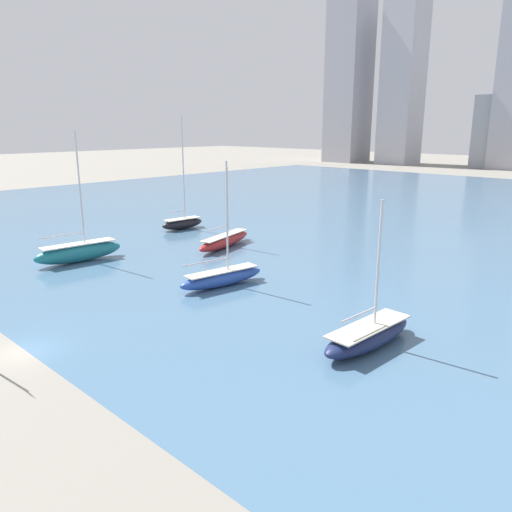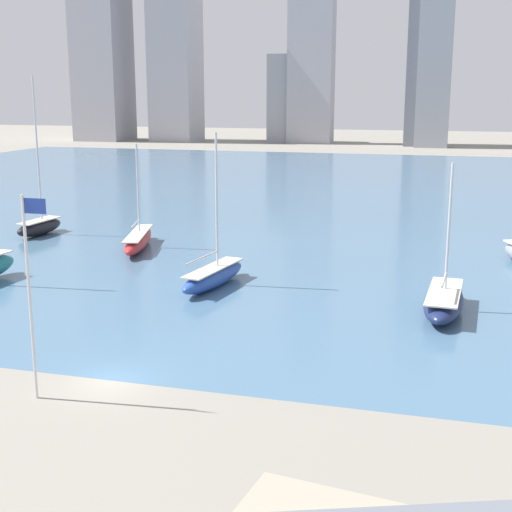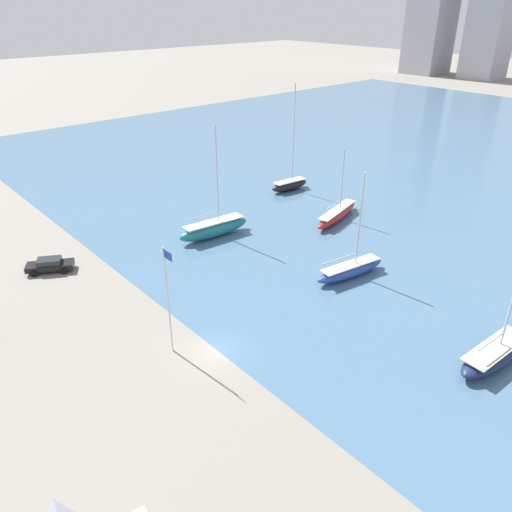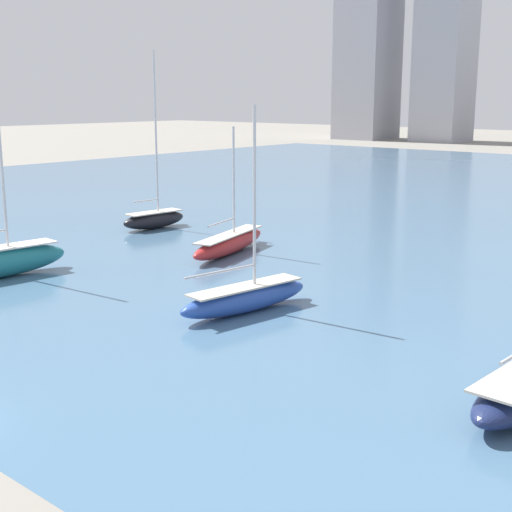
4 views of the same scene
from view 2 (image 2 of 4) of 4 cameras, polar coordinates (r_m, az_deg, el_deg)
ground_plane at (r=37.58m, az=-11.48°, el=-9.75°), size 500.00×500.00×0.00m
harbor_water at (r=103.02m, az=6.36°, el=4.91°), size 180.00×140.00×0.00m
flag_pole at (r=34.70m, az=-17.61°, el=-2.59°), size 1.24×0.14×9.86m
distant_city_skyline at (r=203.30m, az=9.18°, el=17.25°), size 200.36×21.25×70.61m
sailboat_blue at (r=53.76m, az=-3.42°, el=-1.58°), size 3.22×9.08×11.48m
sailboat_black at (r=76.48m, az=-16.94°, el=2.35°), size 2.55×6.79×15.95m
sailboat_navy at (r=48.89m, az=14.79°, el=-3.52°), size 2.97×9.05×9.93m
sailboat_red at (r=67.50m, az=-9.40°, el=1.27°), size 4.52×10.84×9.70m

